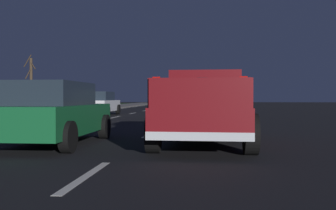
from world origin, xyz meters
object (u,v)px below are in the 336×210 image
at_px(sedan_tan, 59,106).
at_px(sedan_white, 99,103).
at_px(sedan_green, 52,113).
at_px(bare_tree_far, 31,82).
at_px(pickup_truck, 205,105).
at_px(sedan_black, 200,105).

distance_m(sedan_tan, sedan_white, 7.19).
bearing_deg(sedan_white, sedan_green, -168.98).
bearing_deg(sedan_green, sedan_white, 11.02).
relative_size(sedan_white, bare_tree_far, 0.83).
distance_m(sedan_tan, sedan_green, 9.19).
relative_size(sedan_tan, bare_tree_far, 0.83).
bearing_deg(sedan_green, pickup_truck, -81.58).
bearing_deg(pickup_truck, sedan_tan, 40.08).
xyz_separation_m(pickup_truck, sedan_white, (15.29, 6.83, -0.20)).
bearing_deg(sedan_white, sedan_black, -129.42).
bearing_deg(sedan_green, bare_tree_far, 25.22).
bearing_deg(sedan_black, sedan_tan, 104.90).
relative_size(pickup_truck, bare_tree_far, 1.03).
bearing_deg(sedan_tan, pickup_truck, -139.92).
distance_m(sedan_green, sedan_white, 16.14).
relative_size(pickup_truck, sedan_white, 1.25).
bearing_deg(pickup_truck, sedan_white, 24.06).
height_order(sedan_white, bare_tree_far, bare_tree_far).
bearing_deg(sedan_tan, bare_tree_far, 27.64).
bearing_deg(sedan_white, bare_tree_far, 40.19).
bearing_deg(sedan_black, pickup_truck, -178.72).
distance_m(pickup_truck, bare_tree_far, 31.80).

